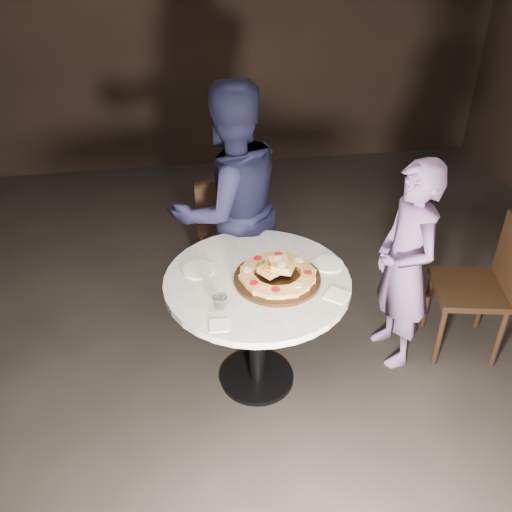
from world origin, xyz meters
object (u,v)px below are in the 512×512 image
Objects in this scene: chair_right at (487,281)px; diner_navy at (229,208)px; focaccia_pile at (277,272)px; chair_far at (223,217)px; diner_teal at (405,267)px; table at (257,299)px; water_glass at (220,302)px; serving_board at (277,279)px.

diner_navy is at bearing -100.88° from chair_right.
chair_far is at bearing 98.74° from focaccia_pile.
diner_teal is at bearing 133.86° from chair_far.
diner_navy reaches higher than table.
chair_far is 0.93× the size of chair_right.
table is 0.38m from water_glass.
water_glass is (-0.35, -0.20, 0.03)m from serving_board.
chair_far is at bearing -143.76° from diner_teal.
focaccia_pile reaches higher than serving_board.
water_glass is 1.27m from diner_teal.
focaccia_pile is 0.41m from water_glass.
water_glass is at bearing 84.98° from chair_far.
serving_board reaches higher than table.
chair_right reaches higher than serving_board.
diner_navy reaches higher than chair_far.
water_glass reaches higher than table.
table is 0.80m from diner_navy.
diner_navy is 1.25m from diner_teal.
focaccia_pile is at bearing 70.84° from serving_board.
table is at bearing -75.33° from chair_right.
water_glass reaches higher than serving_board.
diner_teal is (1.06, -1.14, 0.20)m from chair_far.
focaccia_pile is 0.50× the size of chair_far.
diner_teal is at bearing 7.21° from table.
focaccia_pile is 0.32× the size of diner_teal.
focaccia_pile is (0.00, 0.00, 0.04)m from serving_board.
chair_far reaches higher than table.
serving_board is 0.41m from water_glass.
diner_teal reaches higher than chair_far.
table is 0.80× the size of diner_navy.
diner_teal reaches higher than table.
diner_teal is (-0.59, 0.02, 0.16)m from chair_right.
chair_right is 1.80m from diner_navy.
table is 1.57m from chair_right.
serving_board is (0.11, -0.03, 0.17)m from table.
diner_teal reaches higher than focaccia_pile.
water_glass is 0.08× the size of chair_right.
water_glass is 0.09× the size of chair_far.
chair_far is 1.57m from diner_teal.
chair_right is at bearing 5.25° from serving_board.
focaccia_pile is 5.86× the size of water_glass.
focaccia_pile is at bearing -13.33° from table.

